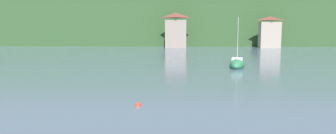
% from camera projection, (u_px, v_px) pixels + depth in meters
% --- Properties ---
extents(wooded_hillside, '(352.00, 70.79, 39.80)m').
position_uv_depth(wooded_hillside, '(217.00, 25.00, 139.57)').
color(wooded_hillside, '#2D4C28').
rests_on(wooded_hillside, ground_plane).
extents(shore_building_west, '(6.65, 4.73, 10.57)m').
position_uv_depth(shore_building_west, '(176.00, 31.00, 94.43)').
color(shore_building_west, gray).
rests_on(shore_building_west, ground_plane).
extents(shore_building_westcentral, '(6.26, 3.59, 9.39)m').
position_uv_depth(shore_building_westcentral, '(270.00, 33.00, 92.99)').
color(shore_building_westcentral, gray).
rests_on(shore_building_westcentral, ground_plane).
extents(sailboat_far_4, '(3.48, 6.50, 7.66)m').
position_uv_depth(sailboat_far_4, '(237.00, 64.00, 44.76)').
color(sailboat_far_4, '#2D754C').
rests_on(sailboat_far_4, ground_plane).
extents(mooring_buoy_near, '(0.47, 0.47, 0.47)m').
position_uv_depth(mooring_buoy_near, '(138.00, 106.00, 21.92)').
color(mooring_buoy_near, red).
rests_on(mooring_buoy_near, ground_plane).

